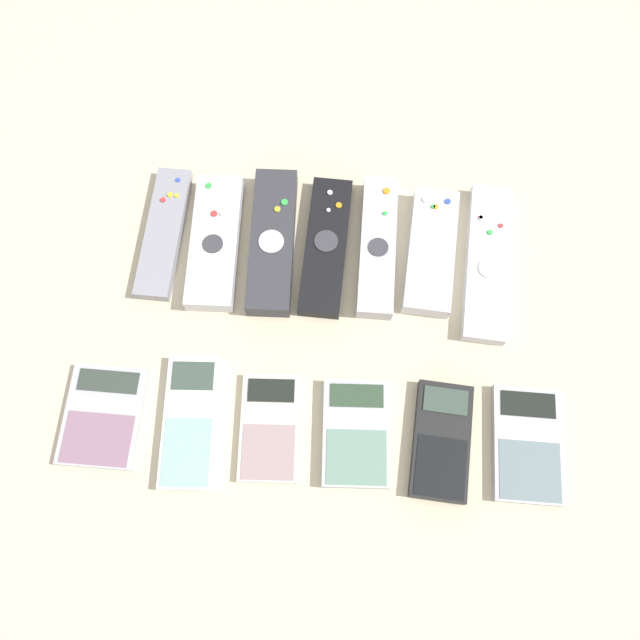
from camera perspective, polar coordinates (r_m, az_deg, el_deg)
The scene contains 14 objects.
ground_plane at distance 0.75m, azimuth -0.16°, elevation -2.36°, with size 3.00×3.00×0.00m, color beige.
remote_0 at distance 0.83m, azimuth -14.07°, elevation 7.75°, with size 0.05×0.18×0.02m.
remote_1 at distance 0.80m, azimuth -9.57°, elevation 7.05°, with size 0.06×0.18×0.03m.
remote_2 at distance 0.79m, azimuth -4.37°, elevation 7.18°, with size 0.06×0.19×0.03m.
remote_3 at distance 0.79m, azimuth 0.63°, elevation 6.76°, with size 0.06×0.19×0.02m.
remote_4 at distance 0.79m, azimuth 5.29°, elevation 6.71°, with size 0.04×0.19×0.03m.
remote_5 at distance 0.80m, azimuth 10.11°, elevation 6.19°, with size 0.07×0.17×0.03m.
remote_6 at distance 0.81m, azimuth 15.05°, elevation 5.11°, with size 0.06×0.21×0.02m.
calculator_0 at distance 0.77m, azimuth -19.19°, elevation -8.29°, with size 0.09×0.12×0.01m.
calculator_1 at distance 0.74m, azimuth -11.75°, elevation -9.07°, with size 0.07×0.16×0.02m.
calculator_2 at distance 0.73m, azimuth -4.61°, elevation -9.76°, with size 0.07×0.13×0.01m.
calculator_3 at distance 0.72m, azimuth 3.33°, elevation -10.26°, with size 0.08×0.13×0.02m.
calculator_4 at distance 0.74m, azimuth 11.05°, elevation -10.77°, with size 0.07×0.14×0.02m.
calculator_5 at distance 0.76m, azimuth 18.44°, elevation -10.72°, with size 0.08×0.13×0.01m.
Camera 1 is at (0.02, -0.21, 0.72)m, focal length 35.00 mm.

